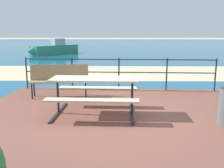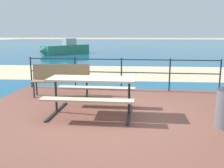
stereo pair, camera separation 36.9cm
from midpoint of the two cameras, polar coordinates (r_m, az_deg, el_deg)
name	(u,v)px [view 2 (the right image)]	position (r m, az deg, el deg)	size (l,w,h in m)	color
ground_plane	(112,116)	(5.49, 2.00, -7.43)	(240.00, 240.00, 0.00)	tan
patio_paving	(112,115)	(5.48, 2.00, -7.14)	(6.40, 5.20, 0.06)	brown
sea_water	(139,44)	(45.21, 6.38, 9.11)	(90.00, 90.00, 0.01)	#145B84
beach_strip	(128,72)	(11.67, 4.66, 2.68)	(54.00, 4.51, 0.01)	beige
picnic_table	(92,87)	(5.34, -2.73, -0.66)	(1.87, 1.40, 0.79)	#BCAD93
park_bench	(61,77)	(7.05, -10.19, 1.60)	(1.65, 0.69, 0.88)	#8C704C
railing_fence	(121,70)	(7.67, 3.57, 3.36)	(5.94, 0.04, 1.00)	#1E2328
boat_near	(66,49)	(23.04, -10.24, 8.01)	(3.55, 5.12, 1.39)	#338466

